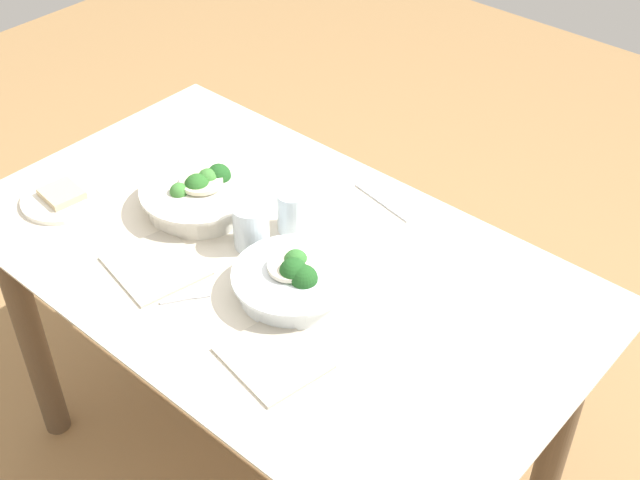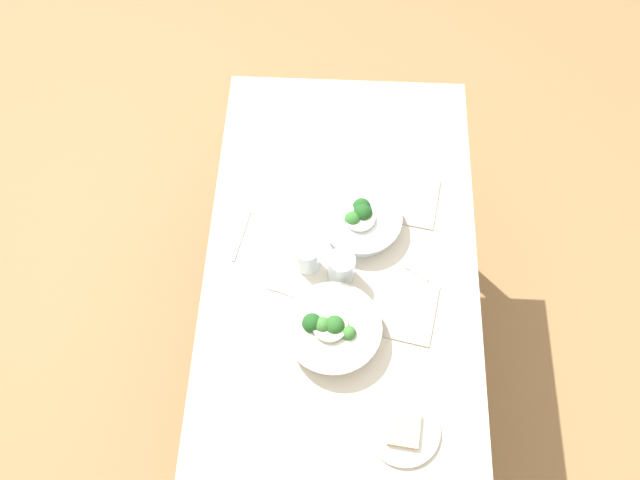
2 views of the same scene
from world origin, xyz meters
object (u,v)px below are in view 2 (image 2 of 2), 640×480
Objects in this scene: fork_by_far_bowl at (281,292)px; table_knife_left at (241,235)px; bread_side_plate at (403,430)px; water_glass_side at (342,267)px; napkin_folded_lower at (405,309)px; broccoli_bowl_near at (332,330)px; broccoli_bowl_far at (360,220)px; fork_by_near_bowl at (412,270)px; water_glass_center at (307,258)px; napkin_folded_upper at (412,200)px.

table_knife_left is (-0.18, -0.13, -0.00)m from fork_by_far_bowl.
bread_side_plate is 0.48m from water_glass_side.
bread_side_plate is 1.06× the size of table_knife_left.
table_knife_left is (-0.12, -0.31, -0.05)m from water_glass_side.
napkin_folded_lower reaches higher than fork_by_far_bowl.
broccoli_bowl_near is 0.23m from napkin_folded_lower.
broccoli_bowl_far reaches higher than fork_by_near_bowl.
water_glass_center is 0.40m from napkin_folded_upper.
napkin_folded_upper is at bearing 127.30° from water_glass_center.
napkin_folded_lower is at bearing 113.37° from fork_by_near_bowl.
broccoli_bowl_far is at bearing -168.58° from bread_side_plate.
napkin_folded_lower is at bearing 178.36° from bread_side_plate.
water_glass_side reaches higher than fork_by_near_bowl.
water_glass_center is 1.08× the size of fork_by_near_bowl.
water_glass_center is at bearing -105.78° from water_glass_side.
broccoli_bowl_near is 0.19m from water_glass_side.
broccoli_bowl_far is 2.55× the size of water_glass_center.
broccoli_bowl_far is 0.18m from water_glass_side.
fork_by_far_bowl is 0.36m from napkin_folded_lower.
fork_by_near_bowl is at bearing 132.26° from broccoli_bowl_near.
water_glass_side is at bearing 40.08° from fork_by_near_bowl.
water_glass_side is at bearing 173.10° from broccoli_bowl_near.
water_glass_center is (-0.48, -0.28, 0.04)m from bread_side_plate.
broccoli_bowl_far is at bearing -114.95° from fork_by_far_bowl.
napkin_folded_upper is at bearing 120.78° from broccoli_bowl_far.
fork_by_far_bowl is 1.13× the size of fork_by_near_bowl.
napkin_folded_upper is at bearing -57.32° from fork_by_near_bowl.
broccoli_bowl_far is 0.33m from fork_by_far_bowl.
table_knife_left is at bearing -139.42° from bread_side_plate.
bread_side_plate is (0.62, 0.13, -0.02)m from broccoli_bowl_far.
napkin_folded_lower is at bearing -4.04° from napkin_folded_upper.
fork_by_far_bowl and table_knife_left have the same top height.
broccoli_bowl_near reaches higher than fork_by_far_bowl.
broccoli_bowl_far reaches higher than napkin_folded_lower.
fork_by_far_bowl is 0.51m from napkin_folded_upper.
fork_by_near_bowl is at bearing -148.29° from fork_by_far_bowl.
bread_side_plate reaches higher than fork_by_near_bowl.
fork_by_far_bowl is at bearing -128.90° from broccoli_bowl_near.
napkin_folded_lower is (-0.08, 0.21, -0.03)m from broccoli_bowl_near.
broccoli_bowl_near reaches higher than fork_by_near_bowl.
fork_by_far_bowl is 0.56× the size of table_knife_left.
broccoli_bowl_far is 0.91× the size of broccoli_bowl_near.
water_glass_center reaches higher than napkin_folded_upper.
broccoli_bowl_near is 1.40× the size of napkin_folded_lower.
broccoli_bowl_near is at bearing -126.01° from table_knife_left.
napkin_folded_lower is at bearing 26.16° from broccoli_bowl_far.
broccoli_bowl_near reaches higher than bread_side_plate.
water_glass_center is 0.31m from fork_by_near_bowl.
broccoli_bowl_far reaches higher than fork_by_far_bowl.
broccoli_bowl_far is 1.35× the size of napkin_folded_upper.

